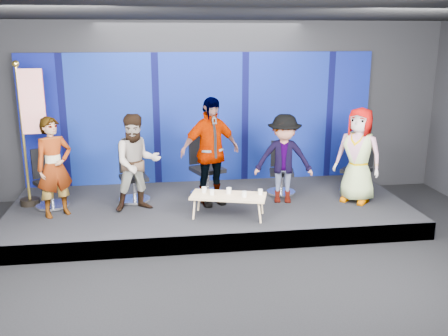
{
  "coord_description": "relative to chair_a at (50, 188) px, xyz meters",
  "views": [
    {
      "loc": [
        -0.95,
        -5.97,
        3.23
      ],
      "look_at": [
        0.24,
        2.4,
        0.96
      ],
      "focal_mm": 40.0,
      "sensor_mm": 36.0,
      "label": 1
    }
  ],
  "objects": [
    {
      "name": "ground",
      "position": [
        2.79,
        -2.69,
        -0.64
      ],
      "size": [
        10.0,
        10.0,
        0.0
      ],
      "primitive_type": "plane",
      "color": "black",
      "rests_on": "ground"
    },
    {
      "name": "room_walls",
      "position": [
        2.79,
        -2.69,
        1.79
      ],
      "size": [
        10.02,
        8.02,
        3.51
      ],
      "color": "black",
      "rests_on": "ground"
    },
    {
      "name": "riser",
      "position": [
        2.79,
        -0.19,
        -0.49
      ],
      "size": [
        7.0,
        3.0,
        0.3
      ],
      "primitive_type": "cube",
      "color": "black",
      "rests_on": "ground"
    },
    {
      "name": "backdrop",
      "position": [
        2.79,
        1.26,
        0.96
      ],
      "size": [
        7.0,
        0.08,
        2.6
      ],
      "primitive_type": "cube",
      "color": "#070953",
      "rests_on": "riser"
    },
    {
      "name": "chair_a",
      "position": [
        0.0,
        0.0,
        0.0
      ],
      "size": [
        0.8,
        0.8,
        1.03
      ],
      "rotation": [
        0.0,
        0.0,
        0.56
      ],
      "color": "silver",
      "rests_on": "riser"
    },
    {
      "name": "panelist_a",
      "position": [
        0.2,
        -0.46,
        0.49
      ],
      "size": [
        0.73,
        0.66,
        1.66
      ],
      "primitive_type": "imported",
      "rotation": [
        0.0,
        0.0,
        0.56
      ],
      "color": "black",
      "rests_on": "riser"
    },
    {
      "name": "chair_b",
      "position": [
        1.43,
        0.13,
        0.0
      ],
      "size": [
        0.69,
        0.69,
        1.03
      ],
      "rotation": [
        0.0,
        0.0,
        0.23
      ],
      "color": "silver",
      "rests_on": "riser"
    },
    {
      "name": "panelist_b",
      "position": [
        1.53,
        -0.37,
        0.49
      ],
      "size": [
        0.93,
        0.8,
        1.66
      ],
      "primitive_type": "imported",
      "rotation": [
        0.0,
        0.0,
        0.23
      ],
      "color": "black",
      "rests_on": "riser"
    },
    {
      "name": "chair_c",
      "position": [
        2.77,
        0.28,
        0.05
      ],
      "size": [
        0.85,
        0.85,
        1.18
      ],
      "rotation": [
        0.0,
        0.0,
        0.36
      ],
      "color": "silver",
      "rests_on": "riser"
    },
    {
      "name": "panelist_c",
      "position": [
        2.79,
        -0.23,
        0.62
      ],
      "size": [
        1.21,
        0.83,
        1.91
      ],
      "primitive_type": "imported",
      "rotation": [
        0.0,
        0.0,
        0.36
      ],
      "color": "black",
      "rests_on": "riser"
    },
    {
      "name": "chair_d",
      "position": [
        4.19,
        0.18,
        -0.01
      ],
      "size": [
        0.66,
        0.66,
        0.99
      ],
      "rotation": [
        0.0,
        0.0,
        -0.2
      ],
      "color": "silver",
      "rests_on": "riser"
    },
    {
      "name": "panelist_d",
      "position": [
        4.1,
        -0.31,
        0.46
      ],
      "size": [
        1.13,
        0.79,
        1.6
      ],
      "primitive_type": "imported",
      "rotation": [
        0.0,
        0.0,
        -0.2
      ],
      "color": "black",
      "rests_on": "riser"
    },
    {
      "name": "chair_e",
      "position": [
        5.62,
        -0.01,
        0.01
      ],
      "size": [
        0.84,
        0.84,
        1.05
      ],
      "rotation": [
        0.0,
        0.0,
        -0.75
      ],
      "color": "silver",
      "rests_on": "riser"
    },
    {
      "name": "panelist_e",
      "position": [
        5.42,
        -0.47,
        0.52
      ],
      "size": [
        0.98,
        0.97,
        1.71
      ],
      "primitive_type": "imported",
      "rotation": [
        0.0,
        0.0,
        -0.75
      ],
      "color": "black",
      "rests_on": "riser"
    },
    {
      "name": "coffee_table",
      "position": [
        3.01,
        -0.94,
        0.01
      ],
      "size": [
        1.32,
        0.86,
        0.38
      ],
      "rotation": [
        0.0,
        0.0,
        -0.3
      ],
      "color": "tan",
      "rests_on": "riser"
    },
    {
      "name": "mug_a",
      "position": [
        2.63,
        -0.74,
        0.09
      ],
      "size": [
        0.08,
        0.08,
        0.09
      ],
      "primitive_type": "cylinder",
      "color": "silver",
      "rests_on": "coffee_table"
    },
    {
      "name": "mug_b",
      "position": [
        2.74,
        -0.89,
        0.08
      ],
      "size": [
        0.08,
        0.08,
        0.09
      ],
      "primitive_type": "cylinder",
      "color": "silver",
      "rests_on": "coffee_table"
    },
    {
      "name": "mug_c",
      "position": [
        3.03,
        -0.85,
        0.09
      ],
      "size": [
        0.08,
        0.08,
        0.1
      ],
      "primitive_type": "cylinder",
      "color": "silver",
      "rests_on": "coffee_table"
    },
    {
      "name": "mug_d",
      "position": [
        3.25,
        -1.08,
        0.09
      ],
      "size": [
        0.08,
        0.08,
        0.1
      ],
      "primitive_type": "cylinder",
      "color": "silver",
      "rests_on": "coffee_table"
    },
    {
      "name": "mug_e",
      "position": [
        3.54,
        -0.99,
        0.08
      ],
      "size": [
        0.08,
        0.08,
        0.09
      ],
      "primitive_type": "cylinder",
      "color": "silver",
      "rests_on": "coffee_table"
    },
    {
      "name": "flag_stand",
      "position": [
        -0.27,
        0.15,
        1.0
      ],
      "size": [
        0.58,
        0.34,
        2.52
      ],
      "rotation": [
        0.0,
        0.0,
        0.04
      ],
      "color": "black",
      "rests_on": "riser"
    }
  ]
}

